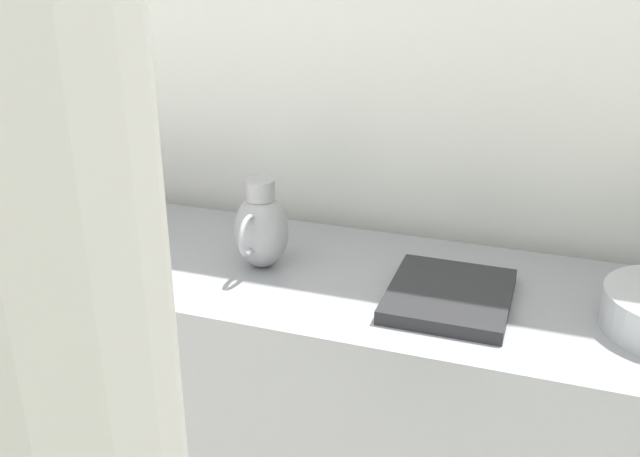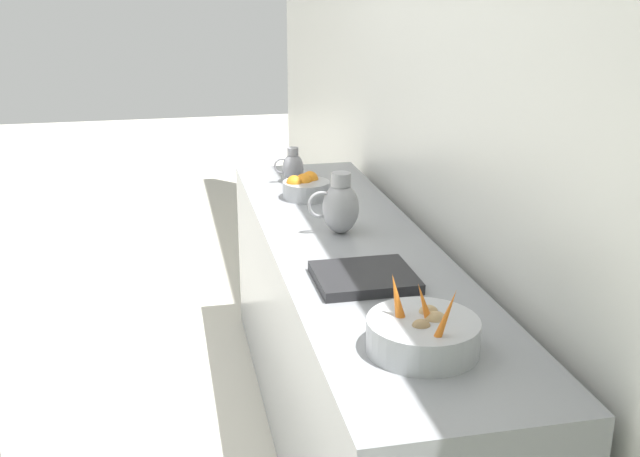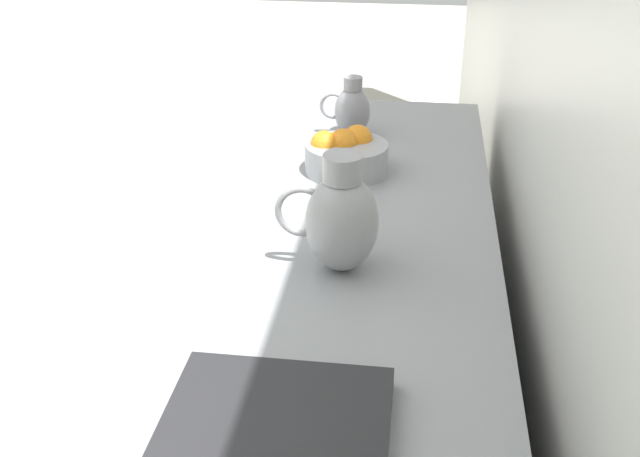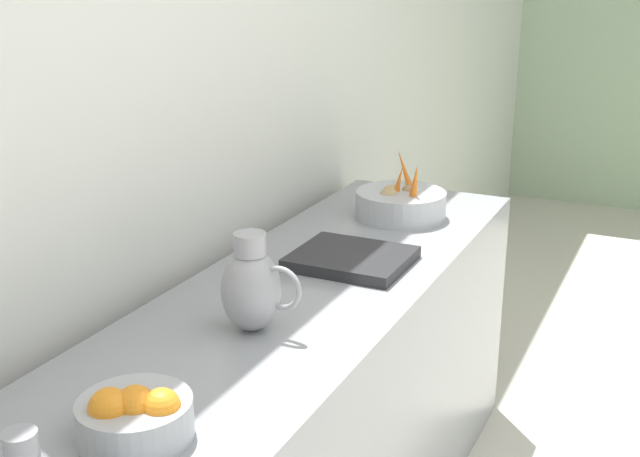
% 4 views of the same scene
% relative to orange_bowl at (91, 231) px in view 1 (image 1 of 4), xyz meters
% --- Properties ---
extents(tile_wall_left, '(0.10, 8.56, 3.00)m').
position_rel_orange_bowl_xyz_m(tile_wall_left, '(-0.49, 1.17, 0.53)').
color(tile_wall_left, silver).
rests_on(tile_wall_left, ground_plane).
extents(prep_counter, '(0.65, 2.63, 0.92)m').
position_rel_orange_bowl_xyz_m(prep_counter, '(-0.06, 0.67, -0.51)').
color(prep_counter, gray).
rests_on(prep_counter, ground_plane).
extents(orange_bowl, '(0.22, 0.22, 0.12)m').
position_rel_orange_bowl_xyz_m(orange_bowl, '(0.00, 0.00, 0.00)').
color(orange_bowl, '#9EA0A5').
rests_on(orange_bowl, prep_counter).
extents(metal_pitcher_tall, '(0.21, 0.15, 0.25)m').
position_rel_orange_bowl_xyz_m(metal_pitcher_tall, '(-0.04, 0.52, 0.06)').
color(metal_pitcher_tall, '#939399').
rests_on(metal_pitcher_tall, prep_counter).
extents(metal_pitcher_short, '(0.15, 0.11, 0.18)m').
position_rel_orange_bowl_xyz_m(metal_pitcher_short, '(0.01, -0.28, 0.03)').
color(metal_pitcher_short, gray).
rests_on(metal_pitcher_short, prep_counter).
extents(counter_sink_basin, '(0.34, 0.30, 0.04)m').
position_rel_orange_bowl_xyz_m(counter_sink_basin, '(-0.00, 1.05, -0.03)').
color(counter_sink_basin, '#232326').
rests_on(counter_sink_basin, prep_counter).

